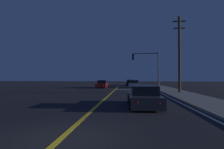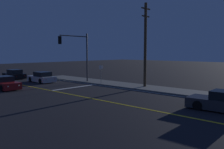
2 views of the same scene
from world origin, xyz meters
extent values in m
plane|color=black|center=(0.00, 0.00, 0.00)|extent=(160.00, 160.00, 0.00)
cube|color=slate|center=(7.65, 11.80, 0.07)|extent=(3.20, 42.48, 0.15)
cube|color=gold|center=(0.00, 11.80, 0.01)|extent=(0.20, 40.12, 0.01)
cube|color=silver|center=(5.80, 11.80, 0.01)|extent=(0.16, 40.12, 0.01)
cube|color=silver|center=(3.02, 22.10, 0.01)|extent=(6.05, 0.50, 0.01)
cube|color=#B2B5BA|center=(3.03, 28.88, 0.44)|extent=(1.99, 4.18, 0.68)
cube|color=black|center=(3.02, 28.63, 1.04)|extent=(1.67, 1.94, 0.60)
cylinder|color=black|center=(2.19, 30.18, 0.32)|extent=(0.24, 0.65, 0.64)
cylinder|color=black|center=(3.94, 30.13, 0.32)|extent=(0.24, 0.65, 0.64)
cylinder|color=black|center=(2.12, 27.63, 0.32)|extent=(0.24, 0.65, 0.64)
cylinder|color=black|center=(3.87, 27.58, 0.32)|extent=(0.24, 0.65, 0.64)
sphere|color=#FFF4CC|center=(2.51, 30.90, 0.52)|extent=(0.18, 0.18, 0.18)
sphere|color=#FFF4CC|center=(3.67, 30.86, 0.52)|extent=(0.18, 0.18, 0.18)
sphere|color=red|center=(2.39, 26.89, 0.52)|extent=(0.14, 0.14, 0.14)
sphere|color=red|center=(3.55, 26.85, 0.52)|extent=(0.14, 0.14, 0.14)
cube|color=maroon|center=(-2.64, 26.68, 0.44)|extent=(1.82, 4.25, 0.68)
cube|color=black|center=(-2.64, 26.93, 1.04)|extent=(1.54, 1.97, 0.60)
cylinder|color=black|center=(-1.84, 25.36, 0.32)|extent=(0.23, 0.64, 0.64)
cylinder|color=black|center=(-3.48, 25.38, 0.32)|extent=(0.23, 0.64, 0.64)
cylinder|color=black|center=(-1.81, 27.98, 0.32)|extent=(0.23, 0.64, 0.64)
cylinder|color=black|center=(-3.45, 28.00, 0.32)|extent=(0.23, 0.64, 0.64)
sphere|color=#FFF4CC|center=(-2.13, 24.62, 0.52)|extent=(0.18, 0.18, 0.18)
sphere|color=#FFF4CC|center=(-3.22, 24.63, 0.52)|extent=(0.18, 0.18, 0.18)
sphere|color=red|center=(-2.07, 28.74, 0.52)|extent=(0.14, 0.14, 0.14)
sphere|color=red|center=(-3.16, 28.75, 0.52)|extent=(0.14, 0.14, 0.14)
cube|color=black|center=(2.47, 35.39, 0.44)|extent=(1.85, 4.14, 0.68)
cube|color=black|center=(2.47, 35.15, 1.04)|extent=(1.56, 1.92, 0.60)
cylinder|color=black|center=(1.66, 36.68, 0.32)|extent=(0.23, 0.64, 0.64)
cylinder|color=black|center=(3.32, 36.65, 0.32)|extent=(0.23, 0.64, 0.64)
cylinder|color=black|center=(1.62, 34.13, 0.32)|extent=(0.23, 0.64, 0.64)
cylinder|color=black|center=(3.28, 34.10, 0.32)|extent=(0.23, 0.64, 0.64)
sphere|color=#FFF4CC|center=(1.95, 37.40, 0.52)|extent=(0.18, 0.18, 0.18)
sphere|color=#FFF4CC|center=(3.05, 37.38, 0.52)|extent=(0.18, 0.18, 0.18)
sphere|color=red|center=(1.88, 33.39, 0.52)|extent=(0.14, 0.14, 0.14)
sphere|color=red|center=(2.99, 33.38, 0.52)|extent=(0.14, 0.14, 0.14)
cube|color=#2D2D33|center=(3.00, 6.65, 0.44)|extent=(2.01, 4.69, 0.68)
cube|color=black|center=(3.01, 6.37, 1.04)|extent=(1.66, 2.18, 0.60)
cylinder|color=black|center=(2.09, 8.05, 0.32)|extent=(0.24, 0.65, 0.64)
cylinder|color=black|center=(3.81, 8.11, 0.32)|extent=(0.24, 0.65, 0.64)
cylinder|color=black|center=(2.20, 5.18, 0.32)|extent=(0.24, 0.65, 0.64)
cylinder|color=black|center=(3.92, 5.24, 0.32)|extent=(0.24, 0.65, 0.64)
sphere|color=#FFF4CC|center=(2.35, 8.88, 0.52)|extent=(0.18, 0.18, 0.18)
sphere|color=#FFF4CC|center=(3.49, 8.92, 0.52)|extent=(0.18, 0.18, 0.18)
sphere|color=red|center=(2.51, 4.36, 0.52)|extent=(0.14, 0.14, 0.14)
sphere|color=red|center=(3.66, 4.40, 0.52)|extent=(0.14, 0.14, 0.14)
cylinder|color=#38383D|center=(6.85, 24.40, 3.08)|extent=(0.18, 0.18, 6.15)
cylinder|color=#38383D|center=(4.81, 24.40, 5.75)|extent=(4.07, 0.12, 0.12)
cube|color=black|center=(2.77, 24.40, 5.20)|extent=(0.28, 0.28, 0.90)
sphere|color=red|center=(2.77, 24.40, 5.47)|extent=(0.22, 0.22, 0.22)
sphere|color=#4C2D05|center=(2.77, 24.40, 5.20)|extent=(0.22, 0.22, 0.22)
sphere|color=#0A3814|center=(2.77, 24.40, 4.93)|extent=(0.22, 0.22, 0.22)
cylinder|color=#4C3823|center=(7.95, 16.32, 4.50)|extent=(0.30, 0.30, 9.00)
cube|color=#4C3823|center=(7.95, 16.32, 8.40)|extent=(1.49, 0.12, 0.12)
cube|color=#4C3823|center=(7.95, 16.32, 7.60)|extent=(1.25, 0.12, 0.12)
cylinder|color=slate|center=(6.55, 21.60, 1.16)|extent=(0.06, 0.06, 2.33)
cube|color=white|center=(6.55, 21.60, 2.08)|extent=(0.56, 0.05, 0.40)
camera|label=1|loc=(2.05, -5.17, 1.86)|focal=28.83mm
camera|label=2|loc=(-13.23, 1.78, 3.87)|focal=38.09mm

